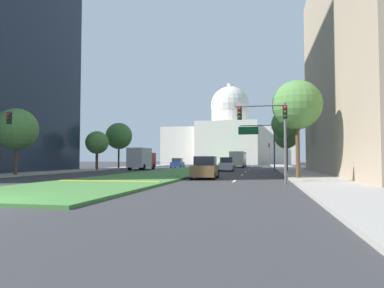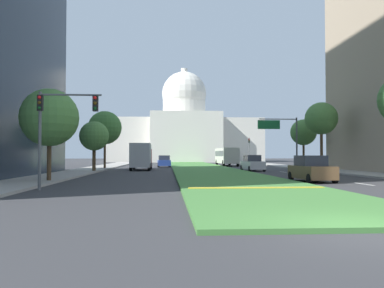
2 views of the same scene
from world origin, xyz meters
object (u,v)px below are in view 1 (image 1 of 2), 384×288
Objects in this scene: street_tree_right_mid at (286,124)px; sedan_midblock at (226,165)px; street_tree_right_near at (297,105)px; street_tree_left_far at (119,136)px; traffic_light_near_right at (272,125)px; sedan_distant at (177,163)px; sedan_lead_stopped at (205,168)px; capitol_building at (230,139)px; street_tree_right_far at (286,137)px; street_tree_left_near at (17,129)px; traffic_light_far_right at (269,151)px; street_tree_left_mid at (97,143)px; overhead_guide_sign at (261,137)px; box_truck_delivery at (142,158)px; city_bus at (238,158)px.

sedan_midblock is (-7.63, 1.32, -5.10)m from street_tree_right_mid.
street_tree_right_near reaches higher than street_tree_left_far.
sedan_distant is at bearing 113.03° from traffic_light_near_right.
street_tree_right_near is 8.81m from sedan_lead_stopped.
sedan_lead_stopped reaches higher than sedan_distant.
street_tree_right_far is (13.30, -54.56, -3.15)m from capitol_building.
street_tree_left_near is at bearing -147.54° from street_tree_right_mid.
traffic_light_far_right is 47.90m from street_tree_right_near.
street_tree_right_far reaches higher than traffic_light_far_right.
sedan_lead_stopped is at bearing -41.62° from street_tree_left_mid.
street_tree_right_far is at bearing -24.25° from sedan_distant.
capitol_building is at bearing 99.66° from overhead_guide_sign.
sedan_midblock is (-6.13, -30.50, -2.47)m from traffic_light_far_right.
traffic_light_far_right is at bearing 63.53° from street_tree_left_near.
capitol_building is 6.18× the size of box_truck_delivery.
street_tree_left_near reaches higher than sedan_distant.
street_tree_right_far is (25.74, 7.83, 0.94)m from street_tree_left_mid.
capitol_building is 7.60× the size of traffic_light_far_right.
street_tree_left_near is 18.25m from sedan_lead_stopped.
capitol_building reaches higher than traffic_light_near_right.
street_tree_left_mid is (-23.76, -32.56, 0.53)m from traffic_light_far_right.
sedan_lead_stopped is (-4.38, -21.07, -3.78)m from overhead_guide_sign.
sedan_lead_stopped is (-7.25, -0.54, -4.98)m from street_tree_right_near.
street_tree_right_mid is at bearing -9.80° from sedan_midblock.
sedan_midblock is at bearing 44.54° from street_tree_left_near.
capitol_building is at bearing 83.71° from sedan_distant.
capitol_building is at bearing 110.78° from traffic_light_far_right.
box_truck_delivery reaches higher than city_bus.
street_tree_left_mid is at bearing 138.38° from sedan_lead_stopped.
street_tree_right_near is 33.68m from street_tree_left_far.
street_tree_right_far reaches higher than street_tree_left_near.
street_tree_left_mid is 7.38m from street_tree_left_far.
traffic_light_far_right is 0.67× the size of street_tree_right_near.
street_tree_right_far is at bearing 84.31° from traffic_light_near_right.
sedan_distant is (-5.10, -46.27, -7.12)m from capitol_building.
city_bus is (-7.24, 37.90, -4.06)m from street_tree_right_near.
city_bus is at bearing 89.57° from sedan_midblock.
street_tree_left_near reaches higher than city_bus.
street_tree_left_far is (0.10, 22.65, 0.88)m from street_tree_left_near.
sedan_lead_stopped is 0.39× the size of city_bus.
sedan_distant is at bearing 65.50° from street_tree_left_mid.
street_tree_right_far is (0.71, 23.10, -1.03)m from street_tree_right_near.
street_tree_right_mid is at bearing 83.69° from traffic_light_near_right.
traffic_light_far_right reaches higher than sedan_midblock.
street_tree_left_far reaches higher than street_tree_right_far.
street_tree_left_far is 25.77m from street_tree_right_far.
box_truck_delivery is (4.70, 4.84, -2.17)m from street_tree_left_mid.
city_bus is (-5.13, 43.16, -2.03)m from traffic_light_near_right.
sedan_distant is at bearing 119.41° from street_tree_right_near.
street_tree_right_mid is (2.35, 21.26, 2.15)m from traffic_light_near_right.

